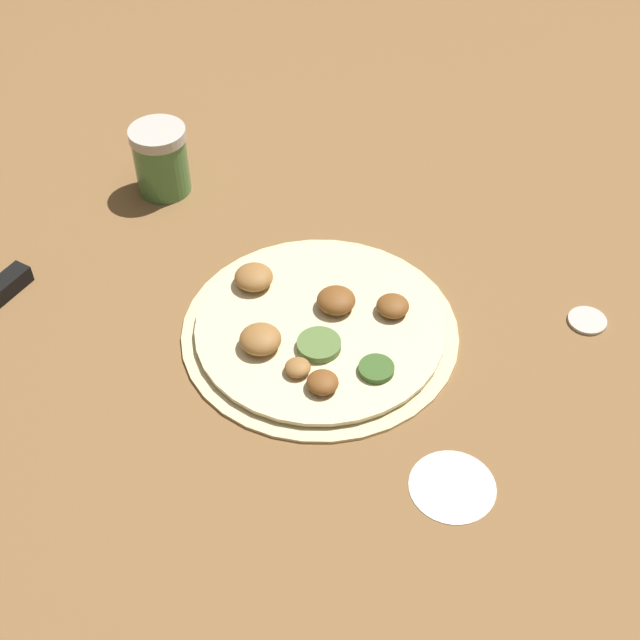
# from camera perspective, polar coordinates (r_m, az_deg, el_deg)

# --- Properties ---
(ground_plane) EXTENTS (3.00, 3.00, 0.00)m
(ground_plane) POSITION_cam_1_polar(r_m,az_deg,el_deg) (0.85, 0.00, -0.78)
(ground_plane) COLOR brown
(pizza) EXTENTS (0.26, 0.26, 0.03)m
(pizza) POSITION_cam_1_polar(r_m,az_deg,el_deg) (0.85, -0.14, -0.46)
(pizza) COLOR beige
(pizza) RESTS_ON ground_plane
(spice_jar) EXTENTS (0.06, 0.06, 0.08)m
(spice_jar) POSITION_cam_1_polar(r_m,az_deg,el_deg) (1.01, -10.14, 10.06)
(spice_jar) COLOR #4C7F42
(spice_jar) RESTS_ON ground_plane
(loose_cap) EXTENTS (0.04, 0.04, 0.01)m
(loose_cap) POSITION_cam_1_polar(r_m,az_deg,el_deg) (0.90, 16.75, 0.04)
(loose_cap) COLOR beige
(loose_cap) RESTS_ON ground_plane
(flour_patch) EXTENTS (0.07, 0.07, 0.00)m
(flour_patch) POSITION_cam_1_polar(r_m,az_deg,el_deg) (0.75, 8.47, -10.49)
(flour_patch) COLOR white
(flour_patch) RESTS_ON ground_plane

